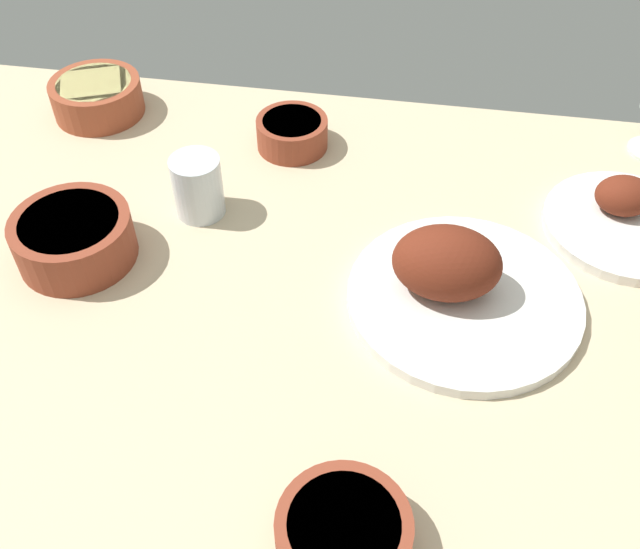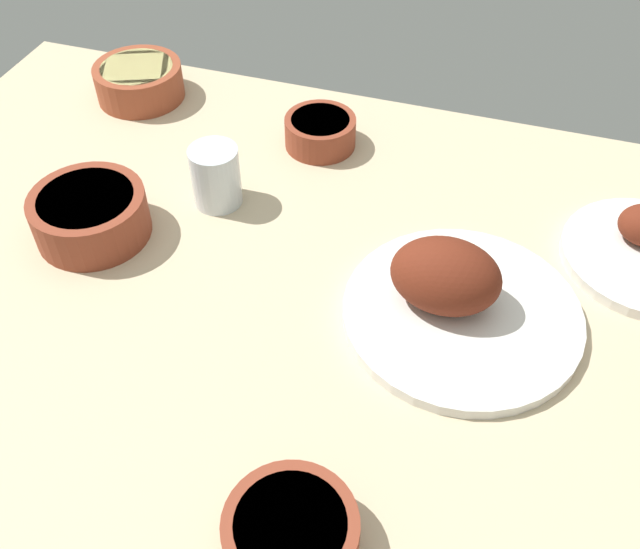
# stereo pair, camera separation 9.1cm
# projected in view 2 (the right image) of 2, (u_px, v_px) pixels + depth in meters

# --- Properties ---
(dining_table) EXTENTS (1.40, 0.90, 0.04)m
(dining_table) POSITION_uv_depth(u_px,v_px,m) (320.00, 296.00, 0.94)
(dining_table) COLOR #C6B28E
(dining_table) RESTS_ON ground
(plate_near_viewer) EXTENTS (0.29, 0.29, 0.11)m
(plate_near_viewer) POSITION_uv_depth(u_px,v_px,m) (455.00, 295.00, 0.87)
(plate_near_viewer) COLOR silver
(plate_near_viewer) RESTS_ON dining_table
(bowl_sauce) EXTENTS (0.16, 0.16, 0.06)m
(bowl_sauce) POSITION_uv_depth(u_px,v_px,m) (90.00, 214.00, 0.97)
(bowl_sauce) COLOR brown
(bowl_sauce) RESTS_ON dining_table
(bowl_potatoes) EXTENTS (0.15, 0.15, 0.06)m
(bowl_potatoes) POSITION_uv_depth(u_px,v_px,m) (139.00, 80.00, 1.22)
(bowl_potatoes) COLOR brown
(bowl_potatoes) RESTS_ON dining_table
(bowl_pasta) EXTENTS (0.11, 0.11, 0.05)m
(bowl_pasta) POSITION_uv_depth(u_px,v_px,m) (320.00, 131.00, 1.12)
(bowl_pasta) COLOR brown
(bowl_pasta) RESTS_ON dining_table
(bowl_soup) EXTENTS (0.13, 0.13, 0.05)m
(bowl_soup) POSITION_uv_depth(u_px,v_px,m) (291.00, 533.00, 0.67)
(bowl_soup) COLOR brown
(bowl_soup) RESTS_ON dining_table
(water_tumbler) EXTENTS (0.07, 0.07, 0.09)m
(water_tumbler) POSITION_uv_depth(u_px,v_px,m) (216.00, 176.00, 1.01)
(water_tumbler) COLOR silver
(water_tumbler) RESTS_ON dining_table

